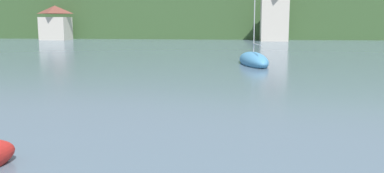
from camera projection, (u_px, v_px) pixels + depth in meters
wooded_hillside at (320, 16)px, 120.62m from camera, size 352.00×49.02×36.59m
shore_building_west at (56, 23)px, 94.40m from camera, size 6.21×5.44×7.71m
shore_building_westcentral at (274, 15)px, 88.89m from camera, size 5.97×5.42×11.36m
sailboat_far_3 at (253, 61)px, 41.43m from camera, size 3.77×8.28×11.55m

